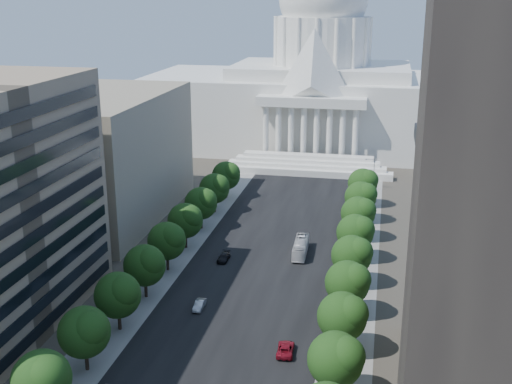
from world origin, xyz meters
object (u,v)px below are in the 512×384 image
Objects in this scene: car_dark_b at (224,257)px; city_bus at (301,247)px; car_silver at (199,305)px; car_red at (285,349)px.

car_dark_b is 16.43m from city_bus.
car_dark_b is 0.44× the size of city_bus.
car_red reaches higher than car_silver.
car_dark_b is (-17.98, 32.56, -0.04)m from car_red.
car_silver is 20.42m from car_red.
city_bus is at bearing -89.06° from car_red.
car_dark_b is (-1.01, 21.22, 0.00)m from car_silver.
city_bus reaches higher than car_dark_b.
car_dark_b is at bearing -158.29° from city_bus.
car_red is at bearing -34.86° from car_silver.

